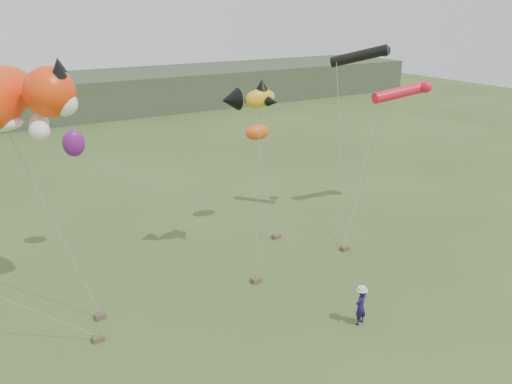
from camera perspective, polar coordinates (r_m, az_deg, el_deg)
ground at (r=18.51m, az=6.31°, el=-16.02°), size 120.00×120.00×0.00m
headland at (r=57.42m, az=-24.78°, el=9.46°), size 90.00×13.00×4.00m
festival_attendant at (r=18.98m, az=11.87°, el=-12.70°), size 0.60×0.46×1.45m
sandbag_anchors at (r=21.60m, az=-3.26°, el=-9.83°), size 12.35×4.01×0.19m
cat_kite at (r=19.38m, az=-27.21°, el=9.30°), size 6.25×5.09×2.92m
fish_kite at (r=20.95m, az=-0.82°, el=10.67°), size 2.35×1.61×1.24m
tube_kites at (r=27.36m, az=14.91°, el=12.56°), size 5.83×2.55×3.13m
misc_kites at (r=23.70m, az=-9.18°, el=6.21°), size 9.77×1.73×1.34m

